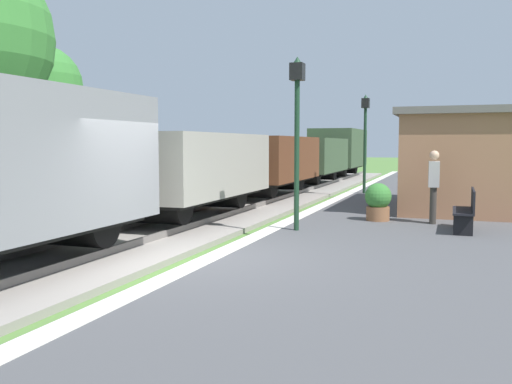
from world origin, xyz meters
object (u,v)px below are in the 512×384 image
at_px(bench_near_hut, 467,210).
at_px(tree_trackside_far, 40,87).
at_px(potted_planter, 378,201).
at_px(lamp_post_near, 297,111).
at_px(lamp_post_far, 365,125).
at_px(freight_train, 269,160).
at_px(station_hut, 464,160).
at_px(bench_down_platform, 461,181).
at_px(person_waiting, 434,184).

xyz_separation_m(bench_near_hut, tree_trackside_far, (-14.43, 3.82, 3.43)).
relative_size(potted_planter, lamp_post_near, 0.25).
height_order(bench_near_hut, lamp_post_far, lamp_post_far).
relative_size(bench_near_hut, potted_planter, 1.64).
distance_m(freight_train, potted_planter, 7.79).
relative_size(freight_train, station_hut, 5.62).
height_order(station_hut, tree_trackside_far, tree_trackside_far).
distance_m(potted_planter, lamp_post_far, 7.81).
distance_m(bench_near_hut, bench_down_platform, 9.57).
bearing_deg(freight_train, lamp_post_far, 21.38).
height_order(person_waiting, potted_planter, person_waiting).
height_order(bench_down_platform, lamp_post_far, lamp_post_far).
height_order(bench_near_hut, lamp_post_near, lamp_post_near).
bearing_deg(bench_down_platform, lamp_post_far, -162.33).
relative_size(lamp_post_far, tree_trackside_far, 0.65).
bearing_deg(person_waiting, lamp_post_near, 33.27).
xyz_separation_m(person_waiting, tree_trackside_far, (-13.71, 2.82, 2.97)).
bearing_deg(bench_down_platform, potted_planter, -103.23).
bearing_deg(lamp_post_far, potted_planter, -78.81).
xyz_separation_m(station_hut, tree_trackside_far, (-14.42, -0.72, 2.50)).
xyz_separation_m(bench_down_platform, person_waiting, (-0.72, -8.57, 0.46)).
distance_m(freight_train, station_hut, 7.28).
bearing_deg(tree_trackside_far, person_waiting, -11.63).
height_order(potted_planter, lamp_post_far, lamp_post_far).
bearing_deg(bench_down_platform, tree_trackside_far, -158.29).
relative_size(bench_down_platform, person_waiting, 0.88).
bearing_deg(bench_down_platform, lamp_post_near, -108.03).
relative_size(potted_planter, tree_trackside_far, 0.16).
height_order(station_hut, lamp_post_near, lamp_post_near).
bearing_deg(freight_train, lamp_post_near, -67.79).
bearing_deg(tree_trackside_far, station_hut, 2.86).
relative_size(station_hut, lamp_post_far, 1.57).
xyz_separation_m(freight_train, person_waiting, (6.09, -6.15, -0.34)).
bearing_deg(bench_down_platform, person_waiting, -94.79).
height_order(freight_train, person_waiting, freight_train).
relative_size(person_waiting, tree_trackside_far, 0.30).
bearing_deg(station_hut, bench_near_hut, -89.88).
distance_m(person_waiting, potted_planter, 1.36).
bearing_deg(person_waiting, freight_train, -48.94).
distance_m(bench_down_platform, tree_trackside_far, 15.91).
bearing_deg(tree_trackside_far, freight_train, 23.61).
bearing_deg(person_waiting, lamp_post_far, -73.49).
bearing_deg(tree_trackside_far, bench_down_platform, 21.71).
height_order(potted_planter, tree_trackside_far, tree_trackside_far).
height_order(bench_down_platform, tree_trackside_far, tree_trackside_far).
height_order(station_hut, bench_down_platform, station_hut).
height_order(bench_down_platform, lamp_post_near, lamp_post_near).
bearing_deg(freight_train, person_waiting, -45.29).
bearing_deg(station_hut, tree_trackside_far, -177.14).
bearing_deg(person_waiting, tree_trackside_far, -15.27).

